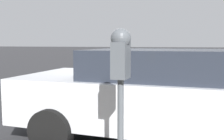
% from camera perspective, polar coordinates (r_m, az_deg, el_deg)
% --- Properties ---
extents(ground_plane, '(220.00, 220.00, 0.00)m').
position_cam_1_polar(ground_plane, '(5.46, 1.58, -10.70)').
color(ground_plane, '#2B2B2D').
extents(parking_meter, '(0.21, 0.19, 1.53)m').
position_cam_1_polar(parking_meter, '(2.45, 1.92, 0.59)').
color(parking_meter, '#4C5156').
rests_on(parking_meter, sidewalk).
extents(car_silver, '(2.23, 4.40, 1.45)m').
position_cam_1_polar(car_silver, '(4.22, 10.45, -4.78)').
color(car_silver, '#B7BABF').
rests_on(car_silver, ground_plane).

